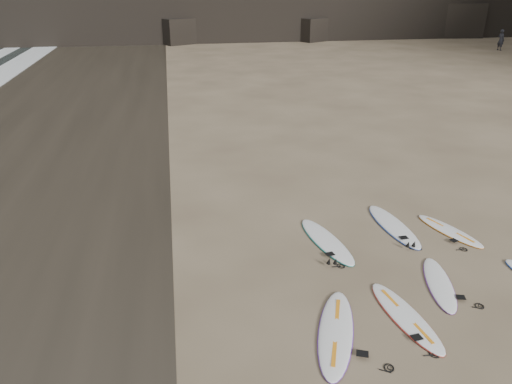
% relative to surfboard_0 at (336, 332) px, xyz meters
% --- Properties ---
extents(ground, '(240.00, 240.00, 0.00)m').
position_rel_surfboard_0_xyz_m(ground, '(3.83, 0.84, -0.05)').
color(ground, '#897559').
rests_on(ground, ground).
extents(wet_sand, '(12.00, 200.00, 0.01)m').
position_rel_surfboard_0_xyz_m(wet_sand, '(-9.17, 10.84, -0.05)').
color(wet_sand, '#383026').
rests_on(wet_sand, ground).
extents(surfboard_0, '(1.62, 2.84, 0.10)m').
position_rel_surfboard_0_xyz_m(surfboard_0, '(0.00, 0.00, 0.00)').
color(surfboard_0, white).
rests_on(surfboard_0, ground).
extents(surfboard_1, '(0.96, 2.58, 0.09)m').
position_rel_surfboard_0_xyz_m(surfboard_1, '(1.60, 0.24, -0.00)').
color(surfboard_1, white).
rests_on(surfboard_1, ground).
extents(surfboard_2, '(1.15, 2.34, 0.08)m').
position_rel_surfboard_0_xyz_m(surfboard_2, '(2.89, 1.23, -0.01)').
color(surfboard_2, white).
rests_on(surfboard_2, ground).
extents(surfboard_5, '(1.15, 2.77, 0.10)m').
position_rel_surfboard_0_xyz_m(surfboard_5, '(0.91, 3.59, -0.00)').
color(surfboard_5, white).
rests_on(surfboard_5, ground).
extents(surfboard_6, '(0.86, 2.80, 0.10)m').
position_rel_surfboard_0_xyz_m(surfboard_6, '(3.04, 4.11, -0.00)').
color(surfboard_6, white).
rests_on(surfboard_6, ground).
extents(surfboard_7, '(1.25, 2.28, 0.08)m').
position_rel_surfboard_0_xyz_m(surfboard_7, '(4.47, 3.59, -0.01)').
color(surfboard_7, white).
rests_on(surfboard_7, ground).
extents(person_a, '(0.60, 0.77, 1.87)m').
position_rel_surfboard_0_xyz_m(person_a, '(27.40, 35.66, 0.89)').
color(person_a, black).
rests_on(person_a, ground).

